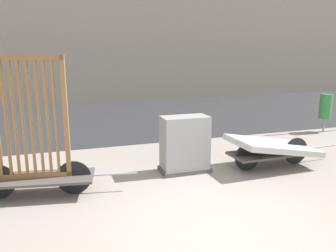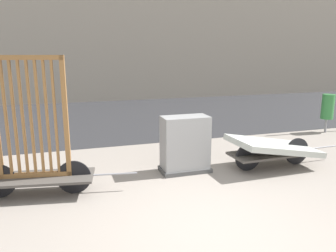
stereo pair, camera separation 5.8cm
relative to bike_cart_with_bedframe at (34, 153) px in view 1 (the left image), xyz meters
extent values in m
plane|color=gray|center=(2.16, -1.86, -0.70)|extent=(60.00, 60.00, 0.00)
cube|color=#2D2D30|center=(2.16, 6.34, -0.70)|extent=(56.00, 7.84, 0.01)
cube|color=#4C4742|center=(-0.01, 0.00, -0.41)|extent=(1.83, 0.93, 0.04)
cylinder|color=black|center=(0.55, -0.09, -0.43)|extent=(0.54, 0.12, 0.54)
cylinder|color=gray|center=(1.20, -0.20, -0.41)|extent=(0.70, 0.15, 0.03)
cube|color=olive|center=(-0.01, 0.00, -0.35)|extent=(1.08, 0.25, 0.07)
cube|color=olive|center=(-0.01, 0.00, 1.44)|extent=(1.08, 0.25, 0.07)
cube|color=olive|center=(0.49, -0.08, 0.54)|extent=(0.08, 0.08, 1.87)
cube|color=olive|center=(-0.36, 0.06, 0.54)|extent=(0.04, 0.05, 1.80)
cube|color=olive|center=(-0.24, 0.04, 0.54)|extent=(0.04, 0.05, 1.80)
cube|color=olive|center=(-0.12, 0.02, 0.54)|extent=(0.04, 0.05, 1.80)
cube|color=olive|center=(-0.01, 0.00, 0.54)|extent=(0.04, 0.05, 1.80)
cube|color=olive|center=(0.11, -0.02, 0.54)|extent=(0.04, 0.05, 1.80)
cube|color=olive|center=(0.23, -0.04, 0.54)|extent=(0.04, 0.05, 1.80)
cube|color=olive|center=(0.34, -0.06, 0.54)|extent=(0.04, 0.05, 1.80)
cube|color=#4C4742|center=(4.33, 0.00, -0.41)|extent=(1.77, 0.70, 0.04)
cylinder|color=black|center=(4.90, 0.02, -0.43)|extent=(0.54, 0.05, 0.54)
cylinder|color=black|center=(3.76, -0.02, -0.43)|extent=(0.54, 0.05, 0.54)
cylinder|color=gray|center=(5.55, 0.04, -0.41)|extent=(0.70, 0.05, 0.03)
cube|color=#B2B7AD|center=(4.33, 0.00, -0.26)|extent=(1.71, 1.05, 0.40)
cube|color=#4C4C4C|center=(2.60, 0.31, -0.66)|extent=(0.93, 0.51, 0.08)
cube|color=gray|center=(2.60, 0.31, -0.17)|extent=(0.87, 0.45, 1.07)
cylinder|color=gray|center=(7.53, 2.07, -0.50)|extent=(0.06, 0.06, 0.40)
cylinder|color=#337F3D|center=(7.53, 2.07, 0.04)|extent=(0.33, 0.33, 0.69)
camera|label=1|loc=(0.44, -5.21, 1.50)|focal=35.00mm
camera|label=2|loc=(0.50, -5.23, 1.50)|focal=35.00mm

